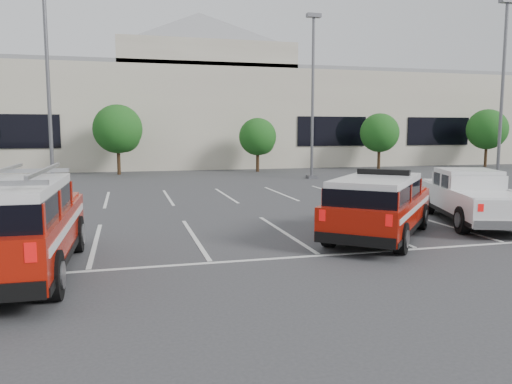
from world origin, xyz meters
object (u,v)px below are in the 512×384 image
convention_building (178,112)px  tree_mid_right (259,138)px  light_pole_left (48,85)px  tree_far_right (488,131)px  white_pickup (471,202)px  ladder_suv (11,234)px  fire_chief_suv (379,211)px  tree_mid_left (119,131)px  light_pole_mid (313,96)px  tree_right (380,134)px  light_pole_right (502,92)px

convention_building → tree_mid_right: size_ratio=15.04×
light_pole_left → tree_far_right: bearing=16.9°
white_pickup → ladder_suv: size_ratio=1.02×
fire_chief_suv → convention_building: bearing=134.5°
white_pickup → ladder_suv: bearing=-149.2°
tree_mid_left → white_pickup: tree_mid_left is taller
convention_building → tree_far_right: bearing=-21.5°
light_pole_left → light_pole_mid: (15.00, 4.00, 0.00)m
light_pole_mid → light_pole_left: bearing=-165.1°
fire_chief_suv → ladder_suv: (-9.25, -1.54, 0.13)m
tree_mid_right → light_pole_left: size_ratio=0.39×
tree_mid_right → white_pickup: size_ratio=0.67×
convention_building → light_pole_left: size_ratio=5.86×
tree_mid_left → white_pickup: size_ratio=0.81×
ladder_suv → tree_mid_left: bearing=86.5°
tree_right → tree_far_right: size_ratio=0.91×
tree_right → white_pickup: size_ratio=0.74×
tree_mid_right → light_pole_mid: light_pole_mid is taller
convention_building → white_pickup: bearing=-78.8°
fire_chief_suv → white_pickup: fire_chief_suv is taller
tree_right → light_pole_right: light_pole_right is taller
convention_building → tree_mid_right: (4.91, -9.82, -2.22)m
tree_mid_left → tree_mid_right: size_ratio=1.21×
fire_chief_suv → white_pickup: (4.14, 1.39, -0.10)m
tree_far_right → fire_chief_suv: (-22.72, -23.40, -2.25)m
light_pole_left → tree_mid_left: bearing=72.9°
tree_mid_right → ladder_suv: 27.71m
convention_building → light_pole_left: bearing=-112.4°
light_pole_mid → fire_chief_suv: bearing=-105.0°
light_pole_mid → ladder_suv: size_ratio=1.75×
light_pole_left → light_pole_right: 24.08m
tree_right → light_pole_left: bearing=-156.5°
convention_building → ladder_suv: size_ratio=10.24×
light_pole_right → tree_mid_left: bearing=150.1°
convention_building → tree_mid_left: (-5.09, -9.82, -1.68)m
tree_mid_left → ladder_suv: size_ratio=0.83×
convention_building → ladder_suv: 35.67m
light_pole_mid → white_pickup: size_ratio=1.71×
tree_mid_right → light_pole_left: 16.72m
fire_chief_suv → tree_mid_right: bearing=124.0°
tree_far_right → light_pole_right: size_ratio=0.47×
convention_building → light_pole_right: convention_building is taller
convention_building → light_pole_right: (15.82, -21.86, 0.47)m
tree_mid_left → tree_right: size_ratio=1.10×
fire_chief_suv → tree_far_right: bearing=86.5°
light_pole_left → white_pickup: light_pole_left is taller
light_pole_left → light_pole_right: size_ratio=1.00×
tree_mid_left → fire_chief_suv: tree_mid_left is taller
light_pole_left → light_pole_right: same height
tree_far_right → convention_building: bearing=158.5°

